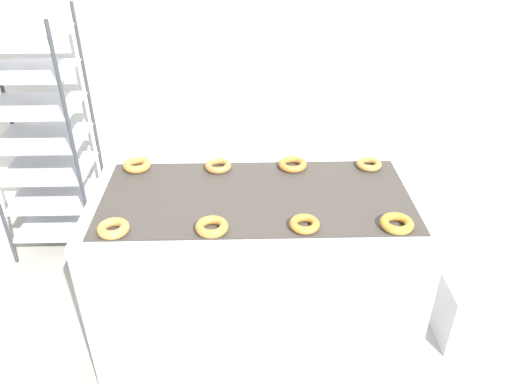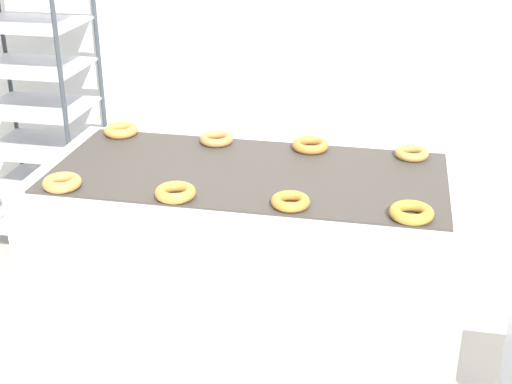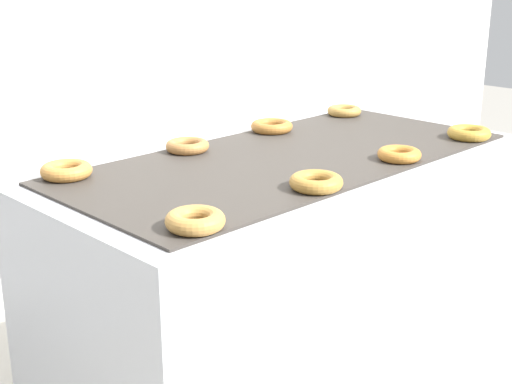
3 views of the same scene
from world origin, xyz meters
The scene contains 10 objects.
fryer_machine centered at (0.00, 0.63, 0.48)m, with size 1.58×0.75×0.97m.
glaze_bin centered at (1.22, 0.62, 0.19)m, with size 0.37×0.31×0.39m.
donut_near_left centered at (-0.61, 0.35, 0.99)m, with size 0.14×0.14×0.04m, color #B2803D.
donut_near_midleft centered at (-0.20, 0.35, 0.99)m, with size 0.14×0.14×0.04m, color #A87832.
donut_near_midright centered at (0.20, 0.36, 0.99)m, with size 0.13×0.13×0.04m, color #B9742C.
donut_near_right centered at (0.60, 0.35, 0.99)m, with size 0.14×0.14×0.04m, color #A57C2B.
donut_far_left centered at (-0.61, 0.91, 0.99)m, with size 0.14×0.14×0.04m, color #BC7E38.
donut_far_midleft centered at (-0.19, 0.89, 0.99)m, with size 0.14×0.14×0.04m, color #A66F39.
donut_far_midright centered at (0.20, 0.90, 0.99)m, with size 0.15×0.15×0.04m, color #A86B2D.
donut_far_right centered at (0.60, 0.89, 0.99)m, with size 0.13×0.13×0.03m, color #A87D3A.
Camera 3 is at (-1.57, -0.81, 1.54)m, focal length 50.00 mm.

